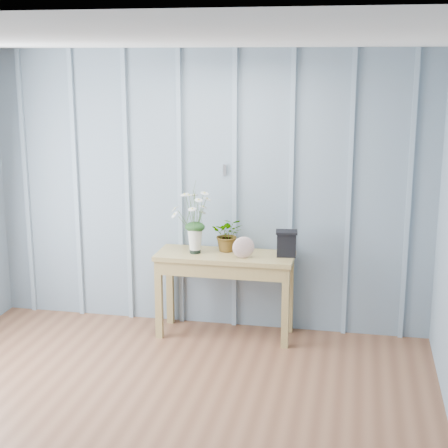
% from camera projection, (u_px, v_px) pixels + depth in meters
% --- Properties ---
extents(room_shell, '(4.00, 4.50, 2.50)m').
position_uv_depth(room_shell, '(164.00, 121.00, 4.70)').
color(room_shell, gray).
rests_on(room_shell, ground).
extents(sideboard, '(1.20, 0.45, 0.75)m').
position_uv_depth(sideboard, '(225.00, 266.00, 6.00)').
color(sideboard, '#9A8248').
rests_on(sideboard, ground).
extents(daisy_vase, '(0.43, 0.33, 0.61)m').
position_uv_depth(daisy_vase, '(195.00, 211.00, 5.92)').
color(daisy_vase, black).
rests_on(daisy_vase, sideboard).
extents(spider_plant, '(0.30, 0.27, 0.30)m').
position_uv_depth(spider_plant, '(228.00, 234.00, 6.04)').
color(spider_plant, '#153A16').
rests_on(spider_plant, sideboard).
extents(felt_disc_vessel, '(0.20, 0.12, 0.19)m').
position_uv_depth(felt_disc_vessel, '(243.00, 247.00, 5.83)').
color(felt_disc_vessel, '#995B64').
rests_on(felt_disc_vessel, sideboard).
extents(carved_box, '(0.20, 0.16, 0.22)m').
position_uv_depth(carved_box, '(286.00, 243.00, 5.88)').
color(carved_box, black).
rests_on(carved_box, sideboard).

